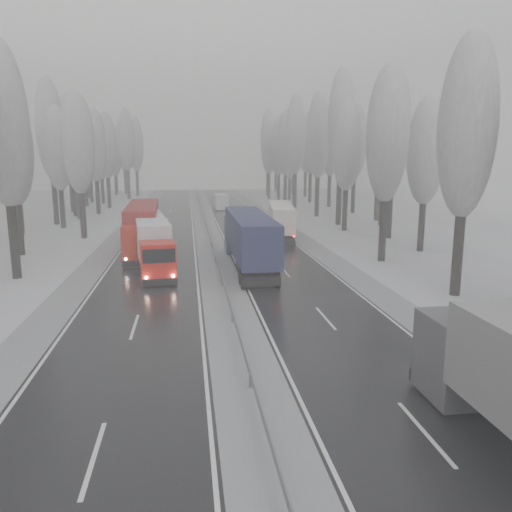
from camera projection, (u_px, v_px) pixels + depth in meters
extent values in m
plane|color=silver|center=(266.00, 445.00, 15.65)|extent=(260.00, 260.00, 0.00)
cube|color=black|center=(272.00, 257.00, 45.52)|extent=(7.50, 200.00, 0.03)
cube|color=black|center=(155.00, 260.00, 44.12)|extent=(7.50, 200.00, 0.03)
cube|color=gray|center=(215.00, 258.00, 44.82)|extent=(3.00, 200.00, 0.04)
cube|color=gray|center=(325.00, 255.00, 46.17)|extent=(2.40, 200.00, 0.04)
cube|color=gray|center=(97.00, 261.00, 43.46)|extent=(2.40, 200.00, 0.04)
cube|color=slate|center=(214.00, 252.00, 44.70)|extent=(0.06, 200.00, 0.32)
cube|color=slate|center=(216.00, 260.00, 42.82)|extent=(0.12, 0.12, 0.60)
cube|color=slate|center=(203.00, 217.00, 73.93)|extent=(0.12, 0.12, 0.60)
cylinder|color=black|center=(458.00, 253.00, 32.35)|extent=(0.68, 0.68, 5.60)
ellipsoid|color=gray|center=(468.00, 126.00, 30.80)|extent=(3.60, 3.60, 11.45)
cylinder|color=black|center=(383.00, 229.00, 43.32)|extent=(0.68, 0.68, 5.62)
ellipsoid|color=gray|center=(388.00, 134.00, 41.78)|extent=(3.60, 3.60, 11.48)
cylinder|color=black|center=(421.00, 226.00, 48.01)|extent=(0.64, 0.64, 4.94)
ellipsoid|color=gray|center=(426.00, 151.00, 46.65)|extent=(3.60, 3.60, 10.09)
cylinder|color=black|center=(384.00, 219.00, 51.71)|extent=(0.66, 0.66, 5.32)
ellipsoid|color=gray|center=(388.00, 144.00, 50.24)|extent=(3.60, 3.60, 10.88)
cylinder|color=black|center=(389.00, 210.00, 55.80)|extent=(0.72, 0.72, 6.31)
ellipsoid|color=gray|center=(394.00, 127.00, 54.06)|extent=(3.60, 3.60, 12.90)
cylinder|color=black|center=(345.00, 209.00, 61.73)|extent=(0.67, 0.67, 5.38)
ellipsoid|color=gray|center=(347.00, 146.00, 60.25)|extent=(3.60, 3.60, 10.98)
cylinder|color=black|center=(381.00, 208.00, 66.53)|extent=(0.62, 0.62, 4.59)
ellipsoid|color=gray|center=(383.00, 158.00, 65.27)|extent=(3.60, 3.60, 9.39)
cylinder|color=black|center=(339.00, 199.00, 66.97)|extent=(0.76, 0.76, 6.95)
ellipsoid|color=gray|center=(341.00, 123.00, 65.06)|extent=(3.60, 3.60, 14.19)
cylinder|color=black|center=(377.00, 198.00, 71.81)|extent=(0.74, 0.74, 6.59)
ellipsoid|color=gray|center=(380.00, 130.00, 70.00)|extent=(3.60, 3.60, 13.46)
cylinder|color=black|center=(317.00, 196.00, 76.95)|extent=(0.72, 0.72, 6.37)
ellipsoid|color=gray|center=(318.00, 135.00, 75.19)|extent=(3.60, 3.60, 13.01)
cylinder|color=black|center=(353.00, 195.00, 81.82)|extent=(0.70, 0.70, 5.97)
ellipsoid|color=gray|center=(355.00, 141.00, 80.18)|extent=(3.60, 3.60, 12.20)
cylinder|color=black|center=(295.00, 190.00, 87.14)|extent=(0.74, 0.74, 6.65)
ellipsoid|color=gray|center=(295.00, 135.00, 85.31)|extent=(3.60, 3.60, 13.59)
cylinder|color=black|center=(329.00, 190.00, 92.06)|extent=(0.71, 0.71, 6.14)
ellipsoid|color=gray|center=(331.00, 142.00, 90.37)|extent=(3.60, 3.60, 12.54)
cylinder|color=black|center=(285.00, 189.00, 96.71)|extent=(0.71, 0.71, 6.05)
ellipsoid|color=gray|center=(286.00, 143.00, 95.04)|extent=(3.60, 3.60, 12.37)
cylinder|color=black|center=(310.00, 187.00, 101.36)|extent=(0.72, 0.72, 6.30)
ellipsoid|color=gray|center=(311.00, 142.00, 99.63)|extent=(3.60, 3.60, 12.87)
cylinder|color=black|center=(279.00, 187.00, 104.03)|extent=(0.70, 0.70, 5.88)
ellipsoid|color=gray|center=(279.00, 146.00, 102.42)|extent=(3.60, 3.60, 12.00)
cylinder|color=black|center=(289.00, 188.00, 108.44)|extent=(0.64, 0.64, 4.86)
ellipsoid|color=gray|center=(290.00, 156.00, 107.10)|extent=(3.60, 3.60, 9.92)
cylinder|color=black|center=(269.00, 185.00, 110.81)|extent=(0.70, 0.70, 5.98)
ellipsoid|color=gray|center=(269.00, 146.00, 109.17)|extent=(3.60, 3.60, 12.21)
cylinder|color=black|center=(305.00, 184.00, 115.91)|extent=(0.71, 0.71, 6.19)
ellipsoid|color=gray|center=(306.00, 145.00, 114.20)|extent=(3.60, 3.60, 12.64)
cylinder|color=black|center=(268.00, 181.00, 120.47)|extent=(0.75, 0.75, 6.86)
ellipsoid|color=gray|center=(268.00, 140.00, 118.58)|extent=(3.60, 3.60, 14.01)
cylinder|color=black|center=(293.00, 183.00, 125.41)|extent=(0.68, 0.68, 5.55)
ellipsoid|color=gray|center=(293.00, 151.00, 123.89)|extent=(3.60, 3.60, 11.33)
cylinder|color=black|center=(268.00, 181.00, 131.04)|extent=(0.71, 0.71, 6.09)
ellipsoid|color=gray|center=(268.00, 147.00, 129.37)|extent=(3.60, 3.60, 12.45)
cylinder|color=black|center=(276.00, 181.00, 135.36)|extent=(0.67, 0.67, 5.49)
ellipsoid|color=gray|center=(276.00, 152.00, 133.85)|extent=(3.60, 3.60, 11.21)
cylinder|color=black|center=(14.00, 240.00, 36.96)|extent=(0.69, 0.69, 5.83)
ellipsoid|color=gray|center=(3.00, 124.00, 35.36)|extent=(3.60, 3.60, 11.92)
cylinder|color=black|center=(19.00, 228.00, 46.06)|extent=(0.65, 0.65, 5.03)
ellipsoid|color=gray|center=(12.00, 149.00, 44.68)|extent=(3.60, 3.60, 10.28)
cylinder|color=black|center=(83.00, 214.00, 55.79)|extent=(0.67, 0.67, 5.44)
ellipsoid|color=gray|center=(78.00, 143.00, 54.29)|extent=(3.60, 3.60, 11.11)
cylinder|color=black|center=(20.00, 210.00, 58.60)|extent=(0.69, 0.69, 5.72)
ellipsoid|color=gray|center=(13.00, 139.00, 57.03)|extent=(3.60, 3.60, 11.69)
cylinder|color=black|center=(62.00, 208.00, 63.97)|extent=(0.66, 0.66, 5.23)
ellipsoid|color=gray|center=(58.00, 148.00, 62.54)|extent=(3.60, 3.60, 10.68)
cylinder|color=black|center=(55.00, 200.00, 67.49)|extent=(0.74, 0.74, 6.60)
ellipsoid|color=gray|center=(50.00, 128.00, 65.67)|extent=(3.60, 3.60, 13.49)
cylinder|color=black|center=(79.00, 202.00, 73.36)|extent=(0.65, 0.65, 5.16)
ellipsoid|color=gray|center=(75.00, 151.00, 71.94)|extent=(3.60, 3.60, 10.54)
cylinder|color=black|center=(75.00, 198.00, 77.00)|extent=(0.69, 0.69, 5.79)
ellipsoid|color=gray|center=(71.00, 143.00, 75.41)|extent=(3.60, 3.60, 11.84)
cylinder|color=black|center=(98.00, 196.00, 80.10)|extent=(0.68, 0.68, 5.64)
ellipsoid|color=gray|center=(95.00, 145.00, 78.54)|extent=(3.60, 3.60, 11.53)
cylinder|color=black|center=(72.00, 192.00, 83.25)|extent=(0.73, 0.73, 6.56)
ellipsoid|color=gray|center=(68.00, 135.00, 81.45)|extent=(3.60, 3.60, 13.40)
cylinder|color=black|center=(109.00, 192.00, 89.92)|extent=(0.69, 0.69, 5.79)
ellipsoid|color=gray|center=(106.00, 145.00, 88.32)|extent=(3.60, 3.60, 11.84)
cylinder|color=black|center=(86.00, 188.00, 93.09)|extent=(0.74, 0.74, 6.65)
ellipsoid|color=gray|center=(82.00, 136.00, 91.26)|extent=(3.60, 3.60, 13.58)
cylinder|color=black|center=(103.00, 191.00, 98.72)|extent=(0.65, 0.65, 5.12)
ellipsoid|color=gray|center=(100.00, 153.00, 97.31)|extent=(3.60, 3.60, 10.46)
cylinder|color=black|center=(91.00, 188.00, 102.16)|extent=(0.69, 0.69, 5.84)
ellipsoid|color=gray|center=(89.00, 146.00, 100.55)|extent=(3.60, 3.60, 11.92)
cylinder|color=black|center=(129.00, 184.00, 109.58)|extent=(0.74, 0.74, 6.67)
ellipsoid|color=gray|center=(126.00, 139.00, 107.74)|extent=(3.60, 3.60, 13.63)
cylinder|color=black|center=(89.00, 184.00, 112.29)|extent=(0.72, 0.72, 6.31)
ellipsoid|color=gray|center=(86.00, 143.00, 110.55)|extent=(3.60, 3.60, 12.88)
cylinder|color=black|center=(137.00, 183.00, 118.88)|extent=(0.72, 0.72, 6.29)
ellipsoid|color=gray|center=(136.00, 144.00, 117.15)|extent=(3.60, 3.60, 12.84)
cylinder|color=black|center=(116.00, 185.00, 122.16)|extent=(0.64, 0.64, 4.86)
ellipsoid|color=gray|center=(114.00, 156.00, 120.83)|extent=(3.60, 3.60, 9.92)
cylinder|color=black|center=(126.00, 181.00, 124.79)|extent=(0.74, 0.74, 6.63)
ellipsoid|color=gray|center=(124.00, 142.00, 122.97)|extent=(3.60, 3.60, 13.54)
cylinder|color=black|center=(116.00, 182.00, 128.39)|extent=(0.69, 0.69, 5.79)
ellipsoid|color=gray|center=(115.00, 149.00, 126.80)|extent=(3.60, 3.60, 11.82)
cube|color=#46464B|center=(459.00, 355.00, 18.48)|extent=(2.57, 2.68, 3.07)
cube|color=black|center=(443.00, 325.00, 19.59)|extent=(2.35, 0.12, 1.02)
cube|color=black|center=(438.00, 371.00, 20.06)|extent=(2.56, 0.17, 0.51)
cylinder|color=black|center=(440.00, 396.00, 17.76)|extent=(0.36, 1.07, 1.06)
cylinder|color=black|center=(496.00, 392.00, 18.06)|extent=(0.36, 1.07, 1.06)
sphere|color=white|center=(415.00, 362.00, 19.88)|extent=(0.23, 0.23, 0.23)
sphere|color=white|center=(461.00, 359.00, 20.14)|extent=(0.23, 0.23, 0.23)
cube|color=#1F204E|center=(239.00, 233.00, 47.94)|extent=(2.74, 2.85, 3.28)
cube|color=black|center=(238.00, 223.00, 49.12)|extent=(2.52, 0.11, 1.09)
cube|color=black|center=(238.00, 244.00, 49.63)|extent=(2.74, 0.17, 0.55)
cube|color=#161439|center=(250.00, 234.00, 39.42)|extent=(2.80, 14.23, 3.07)
cube|color=black|center=(264.00, 286.00, 32.90)|extent=(2.52, 0.13, 0.49)
cube|color=black|center=(257.00, 271.00, 36.00)|extent=(2.41, 6.02, 0.49)
cube|color=black|center=(262.00, 286.00, 33.52)|extent=(2.52, 0.07, 0.66)
cylinder|color=black|center=(228.00, 247.00, 47.17)|extent=(0.38, 1.14, 1.14)
cylinder|color=black|center=(252.00, 247.00, 47.48)|extent=(0.38, 1.14, 1.14)
cylinder|color=black|center=(242.00, 277.00, 35.47)|extent=(0.38, 1.14, 1.14)
cylinder|color=black|center=(274.00, 276.00, 35.77)|extent=(0.38, 1.14, 1.14)
cylinder|color=black|center=(244.00, 282.00, 34.08)|extent=(0.38, 1.14, 1.14)
cylinder|color=black|center=(277.00, 280.00, 34.39)|extent=(0.38, 1.14, 1.14)
sphere|color=#FF0C05|center=(248.00, 273.00, 32.52)|extent=(0.22, 0.22, 0.22)
sphere|color=#FF0C05|center=(279.00, 272.00, 32.79)|extent=(0.22, 0.22, 0.22)
sphere|color=white|center=(227.00, 240.00, 49.44)|extent=(0.24, 0.24, 0.24)
sphere|color=white|center=(248.00, 239.00, 49.72)|extent=(0.24, 0.24, 0.24)
cube|color=#AFA69B|center=(278.00, 217.00, 63.01)|extent=(2.60, 2.68, 2.78)
cube|color=black|center=(277.00, 211.00, 64.02)|extent=(2.12, 0.36, 0.93)
cube|color=black|center=(277.00, 225.00, 64.45)|extent=(2.31, 0.43, 0.46)
cube|color=beige|center=(281.00, 216.00, 55.74)|extent=(3.84, 12.23, 2.59)
cube|color=black|center=(285.00, 243.00, 50.18)|extent=(2.12, 0.38, 0.42)
cube|color=black|center=(283.00, 237.00, 52.82)|extent=(2.66, 5.30, 0.42)
cube|color=black|center=(284.00, 244.00, 50.71)|extent=(2.12, 0.32, 0.56)
cylinder|color=black|center=(270.00, 226.00, 62.47)|extent=(0.44, 1.00, 0.96)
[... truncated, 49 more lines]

